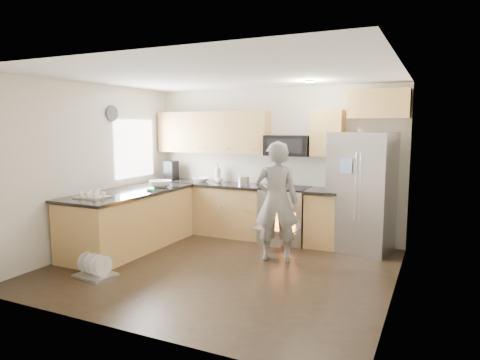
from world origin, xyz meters
The scene contains 8 objects.
ground centered at (0.00, 0.00, 0.00)m, with size 4.50×4.50×0.00m, color black.
room_shell centered at (-0.04, 0.02, 1.67)m, with size 4.54×4.04×2.62m.
back_cabinet_run centered at (-0.59, 1.75, 0.96)m, with size 4.45×0.64×2.50m.
peninsula centered at (-1.75, 0.25, 0.47)m, with size 0.96×2.36×1.04m.
stove_range centered at (0.35, 1.69, 0.68)m, with size 0.76×0.97×1.79m.
refrigerator centered at (1.59, 1.70, 0.93)m, with size 1.01×0.85×1.85m.
person centered at (0.56, 0.67, 0.87)m, with size 0.63×0.41×1.73m, color gray.
dish_rack centered at (-1.33, -0.98, 0.08)m, with size 0.52×0.44×0.30m.
Camera 1 is at (2.67, -5.04, 1.95)m, focal length 32.00 mm.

